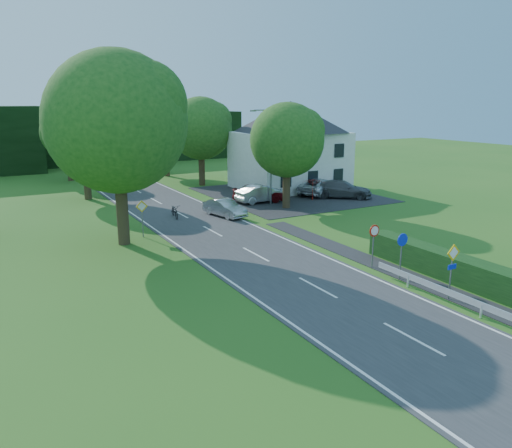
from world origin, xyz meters
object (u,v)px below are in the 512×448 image
parked_car_grey (342,189)px  parked_car_silver_b (320,187)px  motorcycle (175,211)px  parked_car_silver_a (262,193)px  streetlight (270,152)px  parasol (313,190)px  parked_car_red (258,192)px  moving_car (225,208)px

parked_car_grey → parked_car_silver_b: (-0.75, 2.22, -0.03)m
motorcycle → parked_car_grey: (16.06, 0.09, 0.28)m
motorcycle → parked_car_silver_a: (8.67, 1.84, 0.27)m
streetlight → parked_car_silver_a: streetlight is taller
parked_car_silver_b → parasol: 3.02m
parked_car_red → streetlight: bearing=-142.6°
moving_car → parked_car_grey: size_ratio=0.74×
parked_car_red → parked_car_silver_b: 6.68m
parked_car_silver_b → parasol: size_ratio=2.52×
motorcycle → parked_car_grey: 16.06m
parked_car_grey → parked_car_silver_b: parked_car_grey is taller
parked_car_red → parked_car_grey: (7.43, -2.27, 0.00)m
parked_car_red → parked_car_grey: parked_car_grey is taller
parked_car_silver_a → parked_car_grey: parked_car_grey is taller
motorcycle → parked_car_red: bearing=23.2°
moving_car → parked_car_silver_a: parked_car_silver_a is taller
parked_car_red → parked_car_silver_b: (6.68, -0.05, -0.03)m
moving_car → motorcycle: moving_car is taller
parked_car_red → parasol: bearing=-84.7°
parked_car_grey → streetlight: bearing=123.4°
motorcycle → parasol: (13.04, 0.34, 0.46)m
parked_car_red → parked_car_silver_a: size_ratio=0.99×
streetlight → motorcycle: 9.70m
parked_car_silver_a → parked_car_grey: (7.39, -1.75, 0.02)m
streetlight → moving_car: size_ratio=2.01×
parked_car_grey → parked_car_red: bearing=112.3°
parked_car_silver_a → parked_car_silver_b: 6.66m
parked_car_red → parked_car_silver_a: parked_car_red is taller
motorcycle → parked_car_red: 8.95m
parked_car_red → parked_car_silver_a: (0.04, -0.52, -0.02)m
streetlight → moving_car: (-5.36, -2.35, -3.77)m
moving_car → parked_car_silver_a: bearing=20.4°
streetlight → parked_car_grey: 8.13m
parked_car_grey → parasol: bearing=124.6°
moving_car → parked_car_silver_b: bearing=5.5°
parked_car_silver_b → moving_car: bearing=81.8°
moving_car → parked_car_grey: 12.70m
parked_car_grey → moving_car: bearing=136.5°
parked_car_grey → parasol: (-3.02, 0.25, 0.18)m
streetlight → parked_car_red: size_ratio=1.75×
parked_car_red → parked_car_silver_b: size_ratio=0.85×
moving_car → parasol: 9.76m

